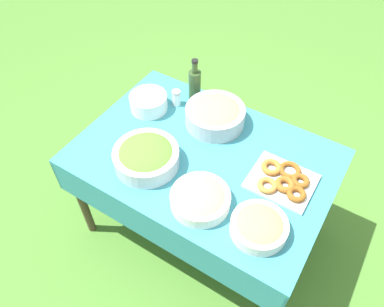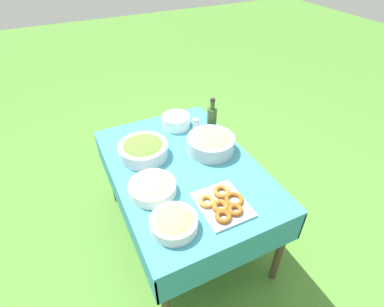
{
  "view_description": "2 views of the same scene",
  "coord_description": "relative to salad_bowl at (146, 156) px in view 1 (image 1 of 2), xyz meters",
  "views": [
    {
      "loc": [
        0.64,
        -1.14,
        2.23
      ],
      "look_at": [
        -0.04,
        -0.07,
        0.79
      ],
      "focal_mm": 35.0,
      "sensor_mm": 36.0,
      "label": 1
    },
    {
      "loc": [
        1.4,
        -0.62,
        2.04
      ],
      "look_at": [
        0.02,
        0.05,
        0.83
      ],
      "focal_mm": 28.0,
      "sensor_mm": 36.0,
      "label": 2
    }
  ],
  "objects": [
    {
      "name": "pasta_bowl",
      "position": [
        0.36,
        -0.07,
        -0.02
      ],
      "size": [
        0.29,
        0.29,
        0.09
      ],
      "color": "white",
      "rests_on": "picnic_table"
    },
    {
      "name": "picnic_table",
      "position": [
        0.22,
        0.21,
        -0.15
      ],
      "size": [
        1.35,
        0.93,
        0.73
      ],
      "color": "teal",
      "rests_on": "ground_plane"
    },
    {
      "name": "plate_stack",
      "position": [
        -0.25,
        0.35,
        -0.01
      ],
      "size": [
        0.22,
        0.22,
        0.1
      ],
      "color": "white",
      "rests_on": "picnic_table"
    },
    {
      "name": "bread_bowl",
      "position": [
        0.15,
        0.45,
        0.01
      ],
      "size": [
        0.34,
        0.34,
        0.13
      ],
      "color": "#B2B7BC",
      "rests_on": "picnic_table"
    },
    {
      "name": "salad_bowl",
      "position": [
        0.0,
        0.0,
        0.0
      ],
      "size": [
        0.34,
        0.34,
        0.12
      ],
      "color": "silver",
      "rests_on": "picnic_table"
    },
    {
      "name": "olive_oil_bottle",
      "position": [
        -0.06,
        0.57,
        0.05
      ],
      "size": [
        0.07,
        0.07,
        0.28
      ],
      "color": "#2D4723",
      "rests_on": "picnic_table"
    },
    {
      "name": "ground_plane",
      "position": [
        0.22,
        0.21,
        -0.79
      ],
      "size": [
        14.0,
        14.0,
        0.0
      ],
      "primitive_type": "plane",
      "color": "#477A2D"
    },
    {
      "name": "donut_platter",
      "position": [
        0.65,
        0.26,
        -0.04
      ],
      "size": [
        0.32,
        0.28,
        0.05
      ],
      "color": "silver",
      "rests_on": "picnic_table"
    },
    {
      "name": "fruit_bowl",
      "position": [
        0.66,
        -0.05,
        -0.02
      ],
      "size": [
        0.26,
        0.26,
        0.08
      ],
      "color": "silver",
      "rests_on": "picnic_table"
    },
    {
      "name": "salt_shaker",
      "position": [
        -0.13,
        0.47,
        -0.01
      ],
      "size": [
        0.05,
        0.05,
        0.1
      ],
      "color": "white",
      "rests_on": "picnic_table"
    }
  ]
}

